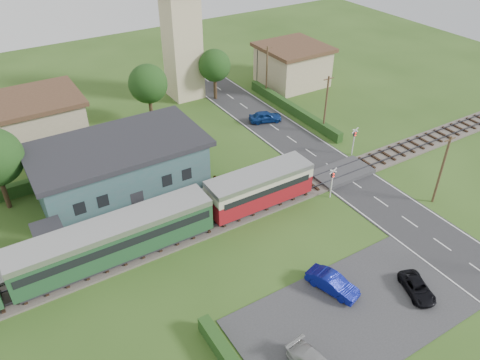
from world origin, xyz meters
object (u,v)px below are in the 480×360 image
train (73,254)px  pedestrian_far (73,239)px  equipment_hut (50,239)px  house_west (33,121)px  station_building (120,167)px  car_on_road (265,117)px  car_park_blue (332,283)px  crossing_signal_near (332,179)px  pedestrian_near (215,184)px  church_tower (181,20)px  house_east (292,64)px  crossing_signal_far (354,137)px  car_park_dark (417,288)px

train → pedestrian_far: train is taller
equipment_hut → house_west: bearing=81.4°
station_building → car_on_road: station_building is taller
train → car_park_blue: size_ratio=10.64×
crossing_signal_near → pedestrian_near: size_ratio=1.72×
church_tower → train: bearing=-130.1°
train → house_east: house_east is taller
station_building → pedestrian_far: station_building is taller
pedestrian_far → crossing_signal_far: bearing=-68.9°
station_building → crossing_signal_near: (16.40, -11.40, -0.55)m
car_park_dark → pedestrian_near: pedestrian_near is taller
equipment_hut → pedestrian_far: bearing=-13.9°
equipment_hut → crossing_signal_near: (24.40, -5.61, 0.39)m
house_west → car_park_dark: (18.92, -38.01, -2.23)m
church_tower → house_east: (15.00, -4.00, -7.43)m
station_building → church_tower: size_ratio=0.91×
station_building → pedestrian_far: bearing=-135.7°
train → crossing_signal_near: train is taller
church_tower → station_building: bearing=-131.4°
pedestrian_near → crossing_signal_near: bearing=133.0°
station_building → crossing_signal_far: bearing=-15.6°
crossing_signal_far → car_park_blue: crossing_signal_far is taller
station_building → pedestrian_near: station_building is taller
equipment_hut → train: size_ratio=0.06×
house_east → train: bearing=-149.2°
car_park_dark → car_on_road: bearing=98.8°
car_park_blue → car_park_dark: (5.17, -3.51, -0.18)m
crossing_signal_near → pedestrian_far: crossing_signal_near is taller
car_park_dark → equipment_hut: bearing=160.8°
crossing_signal_far → station_building: bearing=164.4°
car_park_blue → crossing_signal_far: bearing=26.2°
car_park_dark → crossing_signal_near: bearing=99.3°
station_building → car_park_dark: station_building is taller
crossing_signal_far → pedestrian_near: size_ratio=1.72×
house_east → station_building: bearing=-156.6°
pedestrian_far → car_on_road: bearing=-45.4°
pedestrian_far → church_tower: bearing=-20.8°
train → pedestrian_near: size_ratio=22.73×
house_east → pedestrian_near: (-22.88, -18.50, -1.40)m
house_east → crossing_signal_far: size_ratio=2.69×
crossing_signal_far → car_on_road: size_ratio=0.82×
church_tower → car_on_road: church_tower is taller
equipment_hut → car_park_dark: 28.52m
crossing_signal_far → pedestrian_far: size_ratio=1.99×
station_building → crossing_signal_far: (23.60, -6.60, -0.55)m
house_east → car_park_blue: 39.72m
train → pedestrian_far: bearing=78.4°
station_building → pedestrian_far: 8.99m
car_on_road → car_park_dark: size_ratio=1.14×
station_building → equipment_hut: bearing=-144.1°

